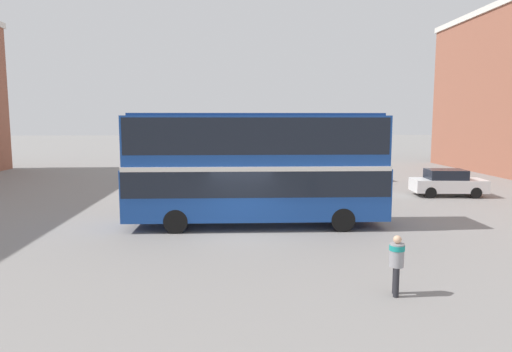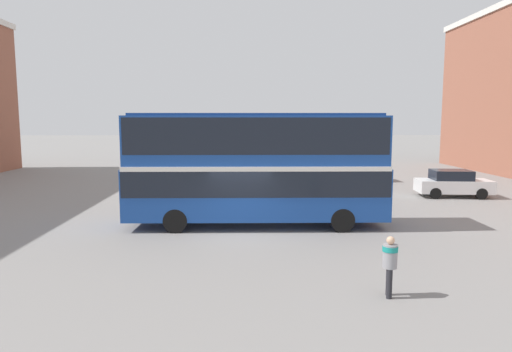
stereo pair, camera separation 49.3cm
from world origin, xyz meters
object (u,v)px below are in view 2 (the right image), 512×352
object	(u,v)px
double_decker_bus	(256,163)
parked_car_kerb_far	(357,170)
pedestrian_foreground	(390,260)
parked_car_side_street	(249,169)
parked_car_kerb_near	(453,183)

from	to	relation	value
double_decker_bus	parked_car_kerb_far	bearing A→B (deg)	61.52
pedestrian_foreground	parked_car_side_street	distance (m)	24.53
double_decker_bus	parked_car_side_street	distance (m)	16.37
parked_car_kerb_near	parked_car_kerb_far	size ratio (longest dim) A/B	0.96
parked_car_side_street	pedestrian_foreground	bearing A→B (deg)	91.58
parked_car_kerb_near	parked_car_side_street	size ratio (longest dim) A/B	0.92
pedestrian_foreground	parked_car_kerb_far	bearing A→B (deg)	-88.07
parked_car_kerb_near	parked_car_side_street	xyz separation A→B (m)	(-11.98, 9.11, -0.08)
pedestrian_foreground	double_decker_bus	bearing A→B (deg)	-54.26
parked_car_kerb_far	parked_car_side_street	xyz separation A→B (m)	(-8.08, 1.97, -0.07)
double_decker_bus	parked_car_side_street	size ratio (longest dim) A/B	2.32
pedestrian_foreground	parked_car_kerb_near	world-z (taller)	parked_car_kerb_near
double_decker_bus	parked_car_kerb_far	world-z (taller)	double_decker_bus
pedestrian_foreground	parked_car_kerb_near	distance (m)	17.51
double_decker_bus	parked_car_side_street	world-z (taller)	double_decker_bus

